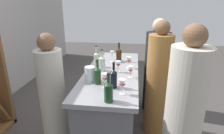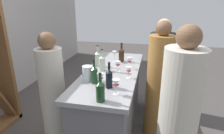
% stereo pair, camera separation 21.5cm
% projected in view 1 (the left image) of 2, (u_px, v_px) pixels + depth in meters
% --- Properties ---
extents(ground_plane, '(12.00, 12.00, 0.00)m').
position_uv_depth(ground_plane, '(112.00, 129.00, 2.81)').
color(ground_plane, '#4C4744').
extents(bar_counter, '(1.82, 0.68, 0.93)m').
position_uv_depth(bar_counter, '(112.00, 101.00, 2.66)').
color(bar_counter, slate).
rests_on(bar_counter, ground).
extents(wine_bottle_leftmost_olive_green, '(0.08, 0.08, 0.28)m').
position_uv_depth(wine_bottle_leftmost_olive_green, '(108.00, 91.00, 1.71)').
color(wine_bottle_leftmost_olive_green, '#193D1E').
rests_on(wine_bottle_leftmost_olive_green, bar_counter).
extents(wine_bottle_second_left_near_black, '(0.07, 0.07, 0.28)m').
position_uv_depth(wine_bottle_second_left_near_black, '(114.00, 78.00, 1.99)').
color(wine_bottle_second_left_near_black, black).
rests_on(wine_bottle_second_left_near_black, bar_counter).
extents(wine_bottle_center_olive_green, '(0.07, 0.07, 0.28)m').
position_uv_depth(wine_bottle_center_olive_green, '(98.00, 75.00, 2.08)').
color(wine_bottle_center_olive_green, '#193D1E').
rests_on(wine_bottle_center_olive_green, bar_counter).
extents(wine_bottle_second_right_clear_pale, '(0.08, 0.08, 0.29)m').
position_uv_depth(wine_bottle_second_right_clear_pale, '(102.00, 63.00, 2.47)').
color(wine_bottle_second_right_clear_pale, '#B7C6B2').
rests_on(wine_bottle_second_right_clear_pale, bar_counter).
extents(wine_bottle_rightmost_clear_pale, '(0.08, 0.08, 0.30)m').
position_uv_depth(wine_bottle_rightmost_clear_pale, '(97.00, 59.00, 2.62)').
color(wine_bottle_rightmost_clear_pale, '#B7C6B2').
rests_on(wine_bottle_rightmost_clear_pale, bar_counter).
extents(wine_bottle_far_right_amber_brown, '(0.08, 0.08, 0.28)m').
position_uv_depth(wine_bottle_far_right_amber_brown, '(119.00, 54.00, 2.87)').
color(wine_bottle_far_right_amber_brown, '#331E0F').
rests_on(wine_bottle_far_right_amber_brown, bar_counter).
extents(wine_glass_near_left, '(0.07, 0.07, 0.14)m').
position_uv_depth(wine_glass_near_left, '(130.00, 70.00, 2.25)').
color(wine_glass_near_left, white).
rests_on(wine_glass_near_left, bar_counter).
extents(wine_glass_near_center, '(0.07, 0.07, 0.16)m').
position_uv_depth(wine_glass_near_center, '(129.00, 60.00, 2.56)').
color(wine_glass_near_center, white).
rests_on(wine_glass_near_center, bar_counter).
extents(wine_glass_near_right, '(0.08, 0.08, 0.16)m').
position_uv_depth(wine_glass_near_right, '(122.00, 84.00, 1.84)').
color(wine_glass_near_right, white).
rests_on(wine_glass_near_right, bar_counter).
extents(wine_glass_far_left, '(0.07, 0.07, 0.15)m').
position_uv_depth(wine_glass_far_left, '(118.00, 64.00, 2.42)').
color(wine_glass_far_left, white).
rests_on(wine_glass_far_left, bar_counter).
extents(wine_glass_far_center, '(0.07, 0.07, 0.16)m').
position_uv_depth(wine_glass_far_center, '(105.00, 78.00, 1.99)').
color(wine_glass_far_center, white).
rests_on(wine_glass_far_center, bar_counter).
extents(wine_glass_far_right, '(0.07, 0.07, 0.17)m').
position_uv_depth(wine_glass_far_right, '(112.00, 54.00, 2.83)').
color(wine_glass_far_right, white).
rests_on(wine_glass_far_right, bar_counter).
extents(water_pitcher, '(0.12, 0.12, 0.17)m').
position_uv_depth(water_pitcher, '(90.00, 74.00, 2.15)').
color(water_pitcher, silver).
rests_on(water_pitcher, bar_counter).
extents(person_left_guest, '(0.33, 0.33, 1.58)m').
position_uv_depth(person_left_guest, '(158.00, 83.00, 2.58)').
color(person_left_guest, '#9E6B33').
rests_on(person_left_guest, ground).
extents(person_center_guest, '(0.51, 0.51, 1.55)m').
position_uv_depth(person_center_guest, '(156.00, 70.00, 3.14)').
color(person_center_guest, black).
rests_on(person_center_guest, ground).
extents(person_right_guest, '(0.38, 0.38, 1.63)m').
position_uv_depth(person_right_guest, '(183.00, 115.00, 1.84)').
color(person_right_guest, beige).
rests_on(person_right_guest, ground).
extents(person_server_behind, '(0.42, 0.42, 1.46)m').
position_uv_depth(person_server_behind, '(52.00, 95.00, 2.39)').
color(person_server_behind, beige).
rests_on(person_server_behind, ground).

